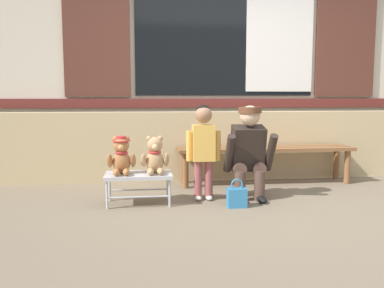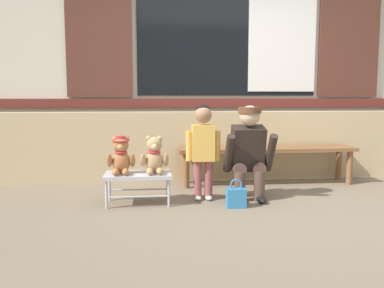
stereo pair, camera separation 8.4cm
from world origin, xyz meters
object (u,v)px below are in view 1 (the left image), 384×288
(wooden_bench_long, at_px, (265,153))
(teddy_bear_plain, at_px, (155,156))
(child_standing, at_px, (203,142))
(adult_crouching, at_px, (249,152))
(handbag_on_ground, at_px, (237,197))
(teddy_bear_with_hat, at_px, (121,156))
(small_display_bench, at_px, (139,177))

(wooden_bench_long, xyz_separation_m, teddy_bear_plain, (-1.33, -0.77, 0.09))
(child_standing, xyz_separation_m, adult_crouching, (0.47, -0.01, -0.11))
(teddy_bear_plain, height_order, child_standing, child_standing)
(adult_crouching, xyz_separation_m, handbag_on_ground, (-0.19, -0.30, -0.38))
(teddy_bear_with_hat, height_order, teddy_bear_plain, same)
(child_standing, bearing_deg, wooden_bench_long, 39.15)
(teddy_bear_with_hat, height_order, adult_crouching, adult_crouching)
(child_standing, bearing_deg, small_display_bench, -172.69)
(teddy_bear_plain, relative_size, child_standing, 0.38)
(teddy_bear_with_hat, xyz_separation_m, adult_crouching, (1.27, 0.07, 0.01))
(small_display_bench, bearing_deg, child_standing, 7.31)
(wooden_bench_long, distance_m, handbag_on_ground, 1.19)
(teddy_bear_with_hat, relative_size, handbag_on_ground, 1.34)
(wooden_bench_long, xyz_separation_m, adult_crouching, (-0.38, -0.70, 0.11))
(teddy_bear_with_hat, bearing_deg, child_standing, 5.72)
(small_display_bench, bearing_deg, teddy_bear_with_hat, 179.23)
(teddy_bear_plain, height_order, adult_crouching, adult_crouching)
(wooden_bench_long, relative_size, teddy_bear_plain, 5.78)
(handbag_on_ground, bearing_deg, teddy_bear_with_hat, 168.05)
(small_display_bench, height_order, handbag_on_ground, small_display_bench)
(teddy_bear_with_hat, height_order, child_standing, child_standing)
(small_display_bench, bearing_deg, adult_crouching, 3.81)
(wooden_bench_long, xyz_separation_m, small_display_bench, (-1.49, -0.77, -0.11))
(teddy_bear_plain, relative_size, handbag_on_ground, 1.34)
(wooden_bench_long, height_order, child_standing, child_standing)
(teddy_bear_with_hat, distance_m, child_standing, 0.82)
(adult_crouching, distance_m, handbag_on_ground, 0.52)
(small_display_bench, xyz_separation_m, adult_crouching, (1.11, 0.07, 0.21))
(child_standing, bearing_deg, handbag_on_ground, -48.55)
(adult_crouching, bearing_deg, teddy_bear_plain, -175.64)
(teddy_bear_with_hat, xyz_separation_m, teddy_bear_plain, (0.32, -0.00, -0.01))
(teddy_bear_with_hat, bearing_deg, adult_crouching, 3.23)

